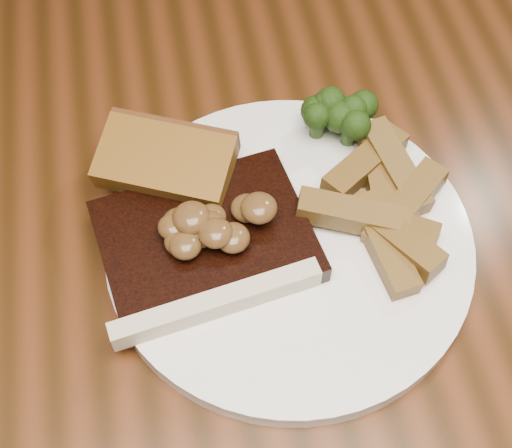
{
  "coord_description": "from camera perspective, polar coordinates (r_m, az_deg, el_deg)",
  "views": [
    {
      "loc": [
        -0.04,
        -0.25,
        1.22
      ],
      "look_at": [
        0.01,
        0.02,
        0.78
      ],
      "focal_mm": 50.0,
      "sensor_mm": 36.0,
      "label": 1
    }
  ],
  "objects": [
    {
      "name": "mushroom_pile",
      "position": [
        0.5,
        -3.75,
        -0.09
      ],
      "size": [
        0.08,
        0.08,
        0.03
      ],
      "primitive_type": null,
      "color": "brown",
      "rests_on": "steak"
    },
    {
      "name": "garlic_bread",
      "position": [
        0.55,
        -7.05,
        3.73
      ],
      "size": [
        0.11,
        0.09,
        0.02
      ],
      "primitive_type": "cube",
      "rotation": [
        0.0,
        0.0,
        -0.43
      ],
      "color": "brown",
      "rests_on": "plate"
    },
    {
      "name": "dining_table",
      "position": [
        0.62,
        -0.9,
        -7.85
      ],
      "size": [
        1.6,
        0.9,
        0.75
      ],
      "color": "#4B230F",
      "rests_on": "ground"
    },
    {
      "name": "broccoli_cluster",
      "position": [
        0.57,
        7.38,
        7.61
      ],
      "size": [
        0.07,
        0.07,
        0.04
      ],
      "primitive_type": null,
      "color": "#1E3A0D",
      "rests_on": "plate"
    },
    {
      "name": "plate",
      "position": [
        0.54,
        2.66,
        -1.7
      ],
      "size": [
        0.28,
        0.28,
        0.01
      ],
      "primitive_type": "cylinder",
      "rotation": [
        0.0,
        0.0,
        0.03
      ],
      "color": "white",
      "rests_on": "dining_table"
    },
    {
      "name": "steak_bone",
      "position": [
        0.5,
        -3.13,
        -6.56
      ],
      "size": [
        0.15,
        0.04,
        0.02
      ],
      "primitive_type": "cube",
      "rotation": [
        0.0,
        0.0,
        0.16
      ],
      "color": "beige",
      "rests_on": "plate"
    },
    {
      "name": "steak",
      "position": [
        0.52,
        -4.0,
        -1.47
      ],
      "size": [
        0.16,
        0.14,
        0.02
      ],
      "primitive_type": "cube",
      "rotation": [
        0.0,
        0.0,
        0.16
      ],
      "color": "black",
      "rests_on": "plate"
    },
    {
      "name": "potato_wedges",
      "position": [
        0.54,
        10.32,
        1.39
      ],
      "size": [
        0.11,
        0.11,
        0.02
      ],
      "primitive_type": null,
      "color": "brown",
      "rests_on": "plate"
    }
  ]
}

